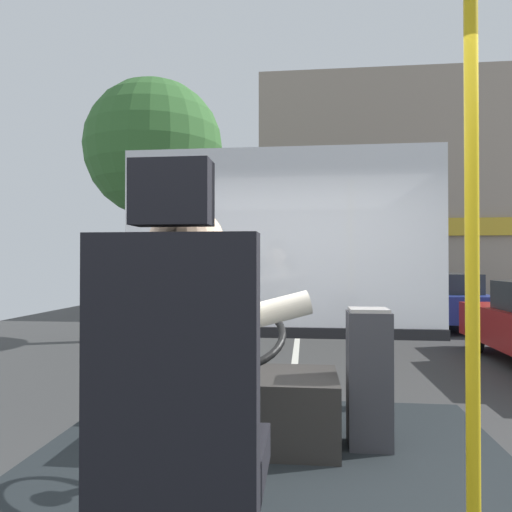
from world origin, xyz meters
TOP-DOWN VIEW (x-y plane):
  - ground at (0.00, 8.80)m, footprint 18.00×44.00m
  - driver_seat at (-0.18, -0.63)m, footprint 0.48×0.48m
  - bus_driver at (-0.18, -0.52)m, footprint 0.80×0.54m
  - steering_console at (-0.18, 0.71)m, footprint 1.10×1.01m
  - handrail_pole at (0.72, -0.42)m, footprint 0.04×0.04m
  - fare_box at (0.55, 0.74)m, footprint 0.24×0.22m
  - windshield_panel at (0.00, 1.62)m, footprint 2.50×0.08m
  - street_tree at (-3.27, 8.39)m, footprint 3.14×3.14m
  - shop_building at (4.26, 17.39)m, footprint 11.46×6.00m
  - parked_car_blue at (3.87, 11.42)m, footprint 1.92×4.12m
  - parked_car_green at (4.34, 16.89)m, footprint 1.85×3.99m

SIDE VIEW (x-z plane):
  - ground at x=0.00m, z-range -0.05..0.00m
  - parked_car_green at x=4.34m, z-range 0.02..1.28m
  - parked_car_blue at x=3.87m, z-range 0.02..1.48m
  - steering_console at x=-0.18m, z-range 0.52..1.36m
  - fare_box at x=0.55m, z-range 0.72..1.50m
  - driver_seat at x=-0.18m, z-range 0.62..1.96m
  - bus_driver at x=-0.18m, z-range 1.09..1.85m
  - handrail_pole at x=0.72m, z-range 0.72..2.77m
  - windshield_panel at x=0.00m, z-range 1.02..2.50m
  - shop_building at x=4.26m, z-range 0.00..8.57m
  - street_tree at x=-3.27m, z-range 1.38..7.33m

